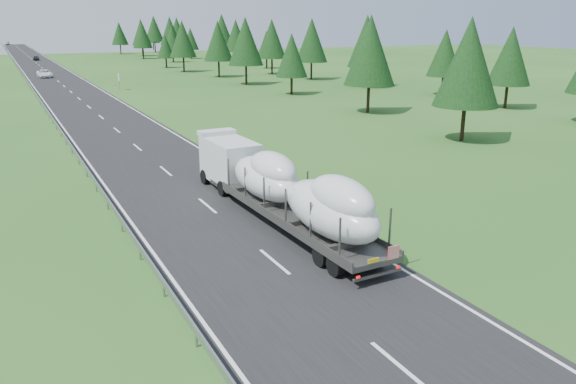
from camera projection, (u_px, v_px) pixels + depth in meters
name	position (u px, v px, depth m)	size (l,w,h in m)	color
ground	(400.00, 367.00, 17.53)	(400.00, 400.00, 0.00)	#28541C
road_surface	(58.00, 81.00, 102.64)	(10.00, 400.00, 0.02)	black
guardrail	(26.00, 79.00, 100.10)	(0.10, 400.00, 0.76)	slate
marker_posts	(61.00, 60.00, 152.14)	(0.13, 350.08, 1.00)	silver
highway_sign	(119.00, 79.00, 88.24)	(0.08, 0.90, 2.60)	slate
tree_line_right	(274.00, 40.00, 107.36)	(27.21, 243.33, 12.63)	black
boat_truck	(281.00, 185.00, 29.58)	(2.95, 18.62, 3.91)	silver
distant_van	(45.00, 74.00, 108.84)	(2.47, 5.35, 1.49)	white
distant_car_dark	(36.00, 58.00, 157.55)	(1.57, 3.91, 1.33)	black
distant_car_blue	(8.00, 43.00, 267.24)	(1.51, 4.33, 1.43)	#172241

